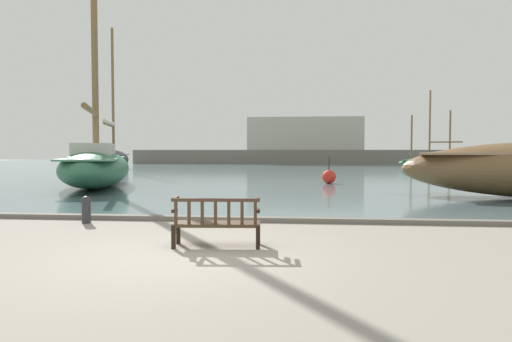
{
  "coord_description": "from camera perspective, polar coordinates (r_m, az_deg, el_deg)",
  "views": [
    {
      "loc": [
        1.99,
        -7.45,
        1.78
      ],
      "look_at": [
        0.21,
        10.0,
        1.0
      ],
      "focal_mm": 32.0,
      "sensor_mm": 36.0,
      "label": 1
    }
  ],
  "objects": [
    {
      "name": "quay_edge_kerb",
      "position": [
        11.6,
        -4.12,
        -5.98
      ],
      "size": [
        40.0,
        0.3,
        0.12
      ],
      "primitive_type": "cube",
      "color": "slate",
      "rests_on": "ground"
    },
    {
      "name": "sailboat_centre_channel",
      "position": [
        22.55,
        -19.4,
        0.72
      ],
      "size": [
        6.17,
        10.56,
        12.77
      ],
      "color": "#2D6647",
      "rests_on": "harbor_water"
    },
    {
      "name": "park_bench",
      "position": [
        8.49,
        -4.94,
        -6.32
      ],
      "size": [
        1.64,
        0.64,
        0.92
      ],
      "color": "black",
      "rests_on": "ground"
    },
    {
      "name": "mooring_bollard",
      "position": [
        11.98,
        -20.46,
        -4.35
      ],
      "size": [
        0.25,
        0.25,
        0.67
      ],
      "color": "#2D2D33",
      "rests_on": "ground"
    },
    {
      "name": "far_breakwater",
      "position": [
        59.23,
        4.8,
        2.92
      ],
      "size": [
        40.51,
        2.4,
        6.12
      ],
      "color": "slate",
      "rests_on": "ground"
    },
    {
      "name": "channel_buoy",
      "position": [
        23.91,
        9.11,
        -0.7
      ],
      "size": [
        0.71,
        0.71,
        1.41
      ],
      "color": "red",
      "rests_on": "harbor_water"
    },
    {
      "name": "sailboat_outer_starboard",
      "position": [
        46.25,
        21.02,
        1.07
      ],
      "size": [
        6.14,
        3.46,
        7.41
      ],
      "color": "#2D6647",
      "rests_on": "harbor_water"
    },
    {
      "name": "harbor_water",
      "position": [
        51.52,
        3.61,
        0.6
      ],
      "size": [
        100.0,
        80.0,
        0.08
      ],
      "primitive_type": "cube",
      "color": "slate",
      "rests_on": "ground"
    },
    {
      "name": "ground_plane",
      "position": [
        7.91,
        -9.03,
        -10.47
      ],
      "size": [
        160.0,
        160.0,
        0.0
      ],
      "primitive_type": "plane",
      "color": "gray"
    },
    {
      "name": "sailboat_nearest_starboard",
      "position": [
        41.96,
        -17.41,
        1.51
      ],
      "size": [
        4.84,
        10.33,
        12.44
      ],
      "color": "black",
      "rests_on": "harbor_water"
    }
  ]
}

